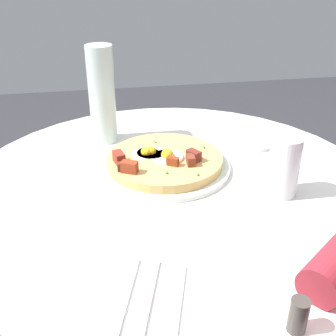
{
  "coord_description": "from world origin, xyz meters",
  "views": [
    {
      "loc": [
        0.84,
        -0.16,
        1.21
      ],
      "look_at": [
        -0.03,
        -0.0,
        0.73
      ],
      "focal_mm": 44.93,
      "sensor_mm": 36.0,
      "label": 1
    }
  ],
  "objects_px": {
    "pizza_plate": "(165,166)",
    "pepper_shaker": "(298,315)",
    "water_glass": "(284,166)",
    "fork": "(149,298)",
    "water_bottle": "(102,95)",
    "dining_table": "(171,239)",
    "bread_plate": "(249,139)",
    "breakfast_pizza": "(163,160)",
    "knife": "(126,296)"
  },
  "relations": [
    {
      "from": "pepper_shaker",
      "to": "water_bottle",
      "type": "bearing_deg",
      "value": -161.25
    },
    {
      "from": "pepper_shaker",
      "to": "breakfast_pizza",
      "type": "bearing_deg",
      "value": -168.08
    },
    {
      "from": "pizza_plate",
      "to": "dining_table",
      "type": "bearing_deg",
      "value": 4.15
    },
    {
      "from": "bread_plate",
      "to": "fork",
      "type": "xyz_separation_m",
      "value": [
        0.55,
        -0.36,
        0.0
      ]
    },
    {
      "from": "pizza_plate",
      "to": "pepper_shaker",
      "type": "height_order",
      "value": "pepper_shaker"
    },
    {
      "from": "bread_plate",
      "to": "knife",
      "type": "height_order",
      "value": "bread_plate"
    },
    {
      "from": "water_glass",
      "to": "water_bottle",
      "type": "bearing_deg",
      "value": -133.86
    },
    {
      "from": "dining_table",
      "to": "knife",
      "type": "relative_size",
      "value": 5.58
    },
    {
      "from": "dining_table",
      "to": "knife",
      "type": "distance_m",
      "value": 0.41
    },
    {
      "from": "water_glass",
      "to": "pizza_plate",
      "type": "bearing_deg",
      "value": -124.16
    },
    {
      "from": "pizza_plate",
      "to": "water_bottle",
      "type": "relative_size",
      "value": 1.22
    },
    {
      "from": "pizza_plate",
      "to": "water_bottle",
      "type": "xyz_separation_m",
      "value": [
        -0.2,
        -0.14,
        0.13
      ]
    },
    {
      "from": "breakfast_pizza",
      "to": "fork",
      "type": "xyz_separation_m",
      "value": [
        0.43,
        -0.09,
        -0.02
      ]
    },
    {
      "from": "dining_table",
      "to": "water_bottle",
      "type": "height_order",
      "value": "water_bottle"
    },
    {
      "from": "breakfast_pizza",
      "to": "fork",
      "type": "bearing_deg",
      "value": -12.5
    },
    {
      "from": "fork",
      "to": "water_bottle",
      "type": "xyz_separation_m",
      "value": [
        -0.63,
        -0.04,
        0.13
      ]
    },
    {
      "from": "bread_plate",
      "to": "breakfast_pizza",
      "type": "bearing_deg",
      "value": -65.14
    },
    {
      "from": "water_bottle",
      "to": "knife",
      "type": "bearing_deg",
      "value": 0.51
    },
    {
      "from": "breakfast_pizza",
      "to": "knife",
      "type": "relative_size",
      "value": 1.58
    },
    {
      "from": "dining_table",
      "to": "fork",
      "type": "bearing_deg",
      "value": -16.02
    },
    {
      "from": "fork",
      "to": "knife",
      "type": "xyz_separation_m",
      "value": [
        -0.01,
        -0.03,
        0.0
      ]
    },
    {
      "from": "pizza_plate",
      "to": "fork",
      "type": "distance_m",
      "value": 0.44
    },
    {
      "from": "breakfast_pizza",
      "to": "fork",
      "type": "distance_m",
      "value": 0.44
    },
    {
      "from": "knife",
      "to": "water_bottle",
      "type": "height_order",
      "value": "water_bottle"
    },
    {
      "from": "breakfast_pizza",
      "to": "fork",
      "type": "relative_size",
      "value": 1.58
    },
    {
      "from": "knife",
      "to": "water_bottle",
      "type": "distance_m",
      "value": 0.63
    },
    {
      "from": "fork",
      "to": "water_glass",
      "type": "xyz_separation_m",
      "value": [
        -0.27,
        0.33,
        0.06
      ]
    },
    {
      "from": "pizza_plate",
      "to": "fork",
      "type": "relative_size",
      "value": 1.8
    },
    {
      "from": "breakfast_pizza",
      "to": "knife",
      "type": "height_order",
      "value": "breakfast_pizza"
    },
    {
      "from": "breakfast_pizza",
      "to": "water_bottle",
      "type": "height_order",
      "value": "water_bottle"
    },
    {
      "from": "pizza_plate",
      "to": "fork",
      "type": "bearing_deg",
      "value": -12.86
    },
    {
      "from": "pizza_plate",
      "to": "water_bottle",
      "type": "distance_m",
      "value": 0.27
    },
    {
      "from": "fork",
      "to": "water_bottle",
      "type": "relative_size",
      "value": 0.68
    },
    {
      "from": "dining_table",
      "to": "bread_plate",
      "type": "bearing_deg",
      "value": 126.66
    },
    {
      "from": "water_glass",
      "to": "pepper_shaker",
      "type": "relative_size",
      "value": 2.41
    },
    {
      "from": "dining_table",
      "to": "water_glass",
      "type": "relative_size",
      "value": 7.31
    },
    {
      "from": "breakfast_pizza",
      "to": "water_bottle",
      "type": "distance_m",
      "value": 0.26
    },
    {
      "from": "dining_table",
      "to": "bread_plate",
      "type": "height_order",
      "value": "bread_plate"
    },
    {
      "from": "dining_table",
      "to": "water_glass",
      "type": "distance_m",
      "value": 0.34
    },
    {
      "from": "water_bottle",
      "to": "pepper_shaker",
      "type": "bearing_deg",
      "value": 18.75
    },
    {
      "from": "dining_table",
      "to": "breakfast_pizza",
      "type": "distance_m",
      "value": 0.21
    },
    {
      "from": "pepper_shaker",
      "to": "dining_table",
      "type": "bearing_deg",
      "value": -167.32
    },
    {
      "from": "breakfast_pizza",
      "to": "pepper_shaker",
      "type": "xyz_separation_m",
      "value": [
        0.52,
        0.11,
        0.0
      ]
    },
    {
      "from": "pizza_plate",
      "to": "pepper_shaker",
      "type": "distance_m",
      "value": 0.53
    },
    {
      "from": "dining_table",
      "to": "water_bottle",
      "type": "relative_size",
      "value": 3.78
    },
    {
      "from": "fork",
      "to": "water_bottle",
      "type": "bearing_deg",
      "value": 20.72
    },
    {
      "from": "pizza_plate",
      "to": "water_bottle",
      "type": "height_order",
      "value": "water_bottle"
    },
    {
      "from": "breakfast_pizza",
      "to": "water_glass",
      "type": "distance_m",
      "value": 0.29
    },
    {
      "from": "dining_table",
      "to": "pepper_shaker",
      "type": "xyz_separation_m",
      "value": [
        0.45,
        0.1,
        0.2
      ]
    },
    {
      "from": "pizza_plate",
      "to": "bread_plate",
      "type": "xyz_separation_m",
      "value": [
        -0.12,
        0.26,
        -0.0
      ]
    }
  ]
}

